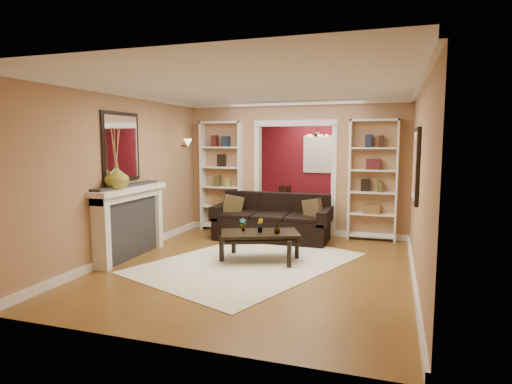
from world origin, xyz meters
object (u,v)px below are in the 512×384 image
(bookshelf_left, at_px, (222,176))
(fireplace, at_px, (131,223))
(sofa, at_px, (272,217))
(coffee_table, at_px, (260,246))
(bookshelf_right, at_px, (373,180))
(dining_table, at_px, (316,209))

(bookshelf_left, xyz_separation_m, fireplace, (-0.54, -2.53, -0.57))
(sofa, relative_size, bookshelf_left, 0.97)
(fireplace, bearing_deg, coffee_table, 13.44)
(bookshelf_left, bearing_deg, bookshelf_right, 0.00)
(sofa, bearing_deg, dining_table, 79.77)
(sofa, xyz_separation_m, dining_table, (0.44, 2.42, -0.18))
(sofa, distance_m, bookshelf_left, 1.57)
(sofa, xyz_separation_m, bookshelf_right, (1.83, 0.58, 0.71))
(sofa, relative_size, bookshelf_right, 0.97)
(bookshelf_left, xyz_separation_m, bookshelf_right, (3.10, 0.00, 0.00))
(bookshelf_left, height_order, dining_table, bookshelf_left)
(coffee_table, height_order, bookshelf_right, bookshelf_right)
(bookshelf_left, height_order, fireplace, bookshelf_left)
(sofa, bearing_deg, coffee_table, -81.43)
(bookshelf_right, xyz_separation_m, fireplace, (-3.64, -2.53, -0.57))
(coffee_table, height_order, bookshelf_left, bookshelf_left)
(fireplace, relative_size, dining_table, 1.15)
(dining_table, bearing_deg, fireplace, 152.81)
(sofa, distance_m, bookshelf_right, 2.05)
(bookshelf_left, distance_m, bookshelf_right, 3.10)
(dining_table, bearing_deg, bookshelf_left, 137.18)
(sofa, relative_size, fireplace, 1.32)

